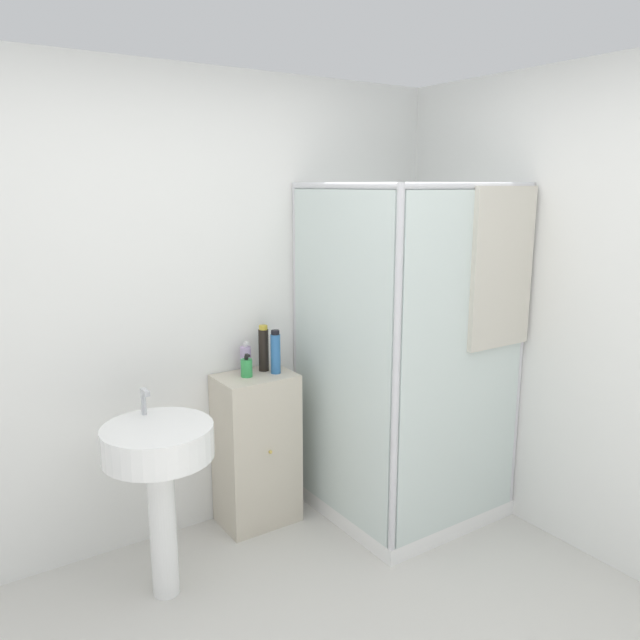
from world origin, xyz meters
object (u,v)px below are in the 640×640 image
(sink, at_px, (159,461))
(lotion_bottle_white, at_px, (246,359))
(shampoo_bottle_blue, at_px, (276,352))
(soap_dispenser, at_px, (247,368))
(shampoo_bottle_tall_black, at_px, (264,349))

(sink, relative_size, lotion_bottle_white, 5.49)
(sink, xyz_separation_m, lotion_bottle_white, (0.67, 0.42, 0.28))
(shampoo_bottle_blue, distance_m, lotion_bottle_white, 0.18)
(soap_dispenser, xyz_separation_m, shampoo_bottle_tall_black, (0.13, 0.05, 0.08))
(soap_dispenser, distance_m, shampoo_bottle_blue, 0.18)
(soap_dispenser, distance_m, lotion_bottle_white, 0.09)
(sink, distance_m, soap_dispenser, 0.76)
(shampoo_bottle_tall_black, bearing_deg, soap_dispenser, -160.22)
(shampoo_bottle_tall_black, height_order, lotion_bottle_white, shampoo_bottle_tall_black)
(shampoo_bottle_tall_black, bearing_deg, shampoo_bottle_blue, -69.05)
(soap_dispenser, relative_size, shampoo_bottle_tall_black, 0.50)
(soap_dispenser, bearing_deg, lotion_bottle_white, 65.59)
(shampoo_bottle_tall_black, bearing_deg, sink, -152.82)
(shampoo_bottle_tall_black, xyz_separation_m, lotion_bottle_white, (-0.10, 0.03, -0.05))
(sink, distance_m, shampoo_bottle_blue, 0.91)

